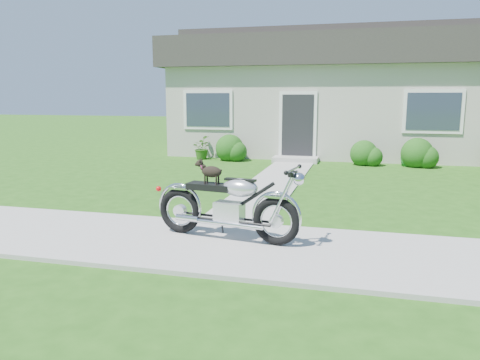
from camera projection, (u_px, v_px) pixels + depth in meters
The scene contains 8 objects.
ground at pixel (319, 254), 6.14m from camera, with size 80.00×80.00×0.00m, color #235114.
sidewalk at pixel (319, 252), 6.13m from camera, with size 24.00×2.20×0.04m, color #9E9B93.
walkway at pixel (275, 181), 11.27m from camera, with size 1.20×8.00×0.03m, color #9E9B93.
house at pixel (350, 93), 17.19m from camera, with size 12.60×7.03×4.50m.
shrub_row at pixel (400, 152), 13.77m from camera, with size 9.02×1.14×1.14m.
potted_plant_left at pixel (201, 148), 15.36m from camera, with size 0.68×0.59×0.75m, color #2A5817.
potted_plant_right at pixel (407, 155), 13.78m from camera, with size 0.38×0.38×0.67m, color #1C6721.
motorcycle_with_dog at pixel (229, 205), 6.55m from camera, with size 2.22×0.67×1.11m.
Camera 1 is at (0.46, -5.95, 2.03)m, focal length 35.00 mm.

